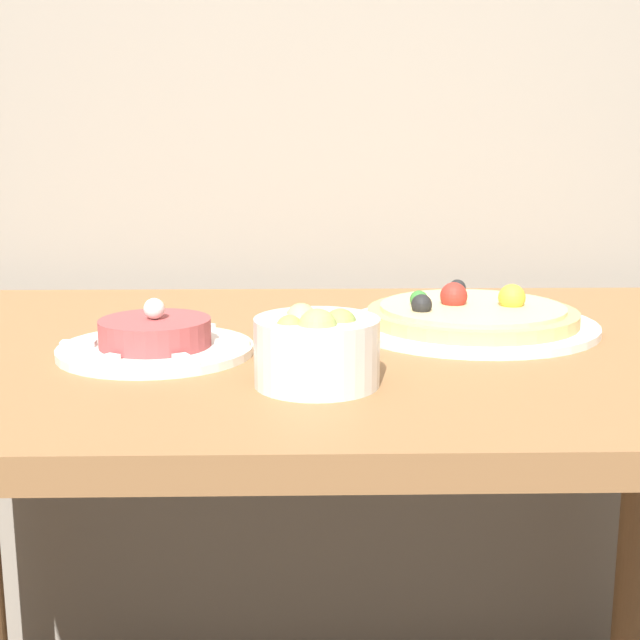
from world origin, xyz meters
The scene contains 4 objects.
dining_table centered at (0.00, 0.38, 0.66)m, with size 1.21×0.76×0.77m.
pizza_plate centered at (0.21, 0.45, 0.78)m, with size 0.32×0.32×0.06m.
tartare_plate centered at (-0.18, 0.33, 0.78)m, with size 0.23×0.23×0.07m.
small_bowl centered at (0.00, 0.20, 0.81)m, with size 0.13×0.13×0.08m.
Camera 1 is at (-0.02, -0.67, 1.02)m, focal length 50.00 mm.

